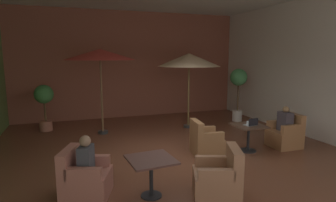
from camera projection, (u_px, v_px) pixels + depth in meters
ground_plane at (175, 158)px, 6.89m from camera, size 9.12×10.20×0.02m
wall_back_brick at (131, 65)px, 11.27m from camera, size 9.12×0.08×4.20m
wall_right_plain at (323, 69)px, 8.03m from camera, size 0.08×10.20×4.20m
cafe_table_front_left at (249, 131)px, 7.27m from camera, size 0.77×0.77×0.70m
armchair_front_left_north at (285, 135)px, 7.66m from camera, size 0.76×0.73×0.91m
armchair_front_left_east at (205, 142)px, 7.06m from camera, size 0.80×0.79×0.88m
cafe_table_front_right at (151, 166)px, 4.90m from camera, size 0.84×0.84×0.70m
armchair_front_right_north at (219, 179)px, 4.91m from camera, size 0.99×0.96×0.91m
armchair_front_right_east at (84, 179)px, 4.96m from camera, size 0.99×0.96×0.87m
patio_umbrella_tall_red at (100, 55)px, 8.64m from camera, size 2.19×2.19×2.68m
patio_umbrella_center_beige at (189, 60)px, 9.43m from camera, size 2.11×2.11×2.55m
potted_tree_left_corner at (44, 100)px, 9.19m from camera, size 0.61×0.61×1.53m
potted_tree_mid_left at (238, 84)px, 10.50m from camera, size 0.63×0.63×1.99m
patron_blue_shirt at (86, 156)px, 4.89m from camera, size 0.33×0.41×0.66m
patron_by_window at (285, 120)px, 7.58m from camera, size 0.26×0.37×0.68m
iced_drink_cup at (248, 123)px, 7.20m from camera, size 0.08×0.08×0.11m
open_laptop at (252, 124)px, 7.18m from camera, size 0.34×0.27×0.20m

